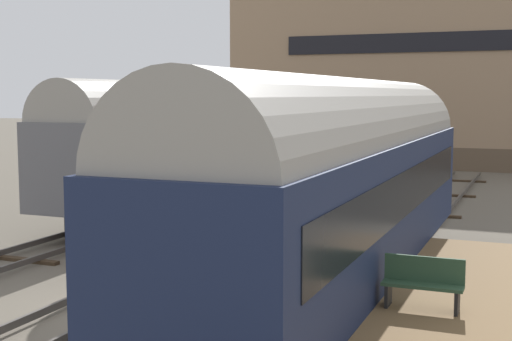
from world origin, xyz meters
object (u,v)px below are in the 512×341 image
(train_car_maroon, at_px, (291,141))
(train_car_navy, at_px, (341,178))
(bench, at_px, (423,281))
(train_car_grey, at_px, (177,138))

(train_car_maroon, height_order, train_car_navy, train_car_maroon)
(train_car_navy, distance_m, bench, 3.88)
(train_car_navy, height_order, bench, train_car_navy)
(train_car_navy, xyz_separation_m, bench, (2.28, -2.80, -1.42))
(train_car_navy, relative_size, bench, 11.17)
(train_car_navy, bearing_deg, bench, -50.80)
(bench, bearing_deg, train_car_navy, 129.20)
(train_car_maroon, distance_m, bench, 14.99)
(train_car_grey, bearing_deg, bench, -47.45)
(train_car_maroon, bearing_deg, train_car_navy, -65.01)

